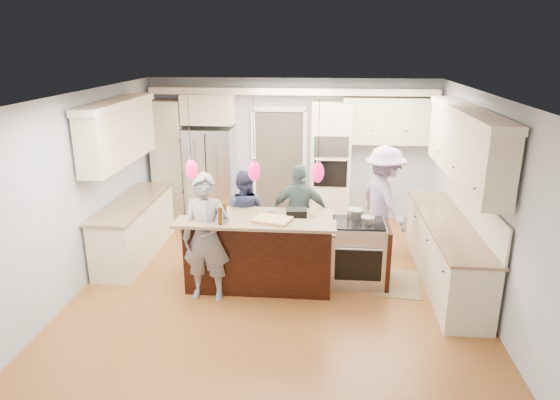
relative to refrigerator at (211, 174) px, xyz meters
The scene contains 23 objects.
ground_plane 3.19m from the refrigerator, 59.58° to the right, with size 6.00×6.00×0.00m, color #A7682D.
room_shell 3.20m from the refrigerator, 59.58° to the right, with size 5.54×6.04×2.72m.
refrigerator is the anchor object (origin of this frame).
oven_column 2.31m from the refrigerator, ahead, with size 0.72×0.69×2.30m.
back_upper_cabinets 1.12m from the refrigerator, ahead, with size 5.30×0.61×2.54m.
right_counter_run 4.63m from the refrigerator, 30.36° to the right, with size 0.64×3.10×2.51m.
left_cabinets 2.05m from the refrigerator, 115.94° to the right, with size 0.64×2.30×2.51m.
kitchen_island 2.91m from the refrigerator, 63.11° to the right, with size 2.10×1.46×1.12m.
island_range 3.71m from the refrigerator, 42.59° to the right, with size 0.82×0.71×0.92m.
pendant_lights 3.53m from the refrigerator, 67.57° to the right, with size 1.75×0.15×1.03m.
person_bar_end 3.22m from the refrigerator, 78.37° to the right, with size 0.64×0.42×1.75m, color slate.
person_far_left 2.03m from the refrigerator, 62.41° to the right, with size 0.71×0.55×1.46m, color navy.
person_far_right 2.55m from the refrigerator, 44.60° to the right, with size 0.92×0.38×1.56m, color #415B59.
person_range_side 3.45m from the refrigerator, 24.10° to the right, with size 1.16×0.66×1.79m, color #9784B2.
floor_rug 4.23m from the refrigerator, 37.53° to the right, with size 0.63×0.92×0.01m, color olive.
water_bottle 3.31m from the refrigerator, 78.42° to the right, with size 0.07×0.07×0.29m, color silver.
beer_bottle_a 3.27m from the refrigerator, 76.93° to the right, with size 0.06×0.06×0.24m, color #482A0C.
beer_bottle_b 3.43m from the refrigerator, 75.13° to the right, with size 0.06×0.06×0.24m, color #482A0C.
beer_bottle_c 3.22m from the refrigerator, 73.84° to the right, with size 0.05×0.05×0.22m, color #482A0C.
drink_can 3.36m from the refrigerator, 74.96° to the right, with size 0.06×0.06×0.12m, color #B7B7BC.
cutting_board 3.47m from the refrigerator, 63.92° to the right, with size 0.47×0.33×0.04m, color tan.
pot_large 3.52m from the refrigerator, 41.37° to the right, with size 0.23×0.23×0.13m, color #B7B7BC.
pot_small 3.78m from the refrigerator, 42.08° to the right, with size 0.19×0.19×0.09m, color #B7B7BC.
Camera 1 is at (0.61, -6.52, 3.35)m, focal length 32.00 mm.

